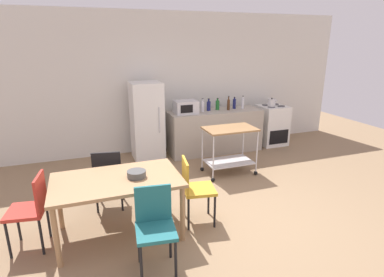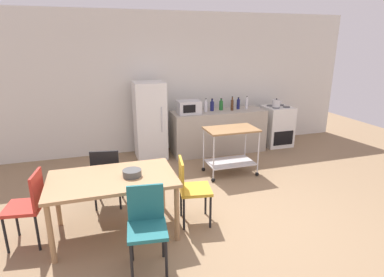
{
  "view_description": "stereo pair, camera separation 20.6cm",
  "coord_description": "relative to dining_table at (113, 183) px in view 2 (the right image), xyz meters",
  "views": [
    {
      "loc": [
        -1.79,
        -3.36,
        2.3
      ],
      "look_at": [
        -0.13,
        1.2,
        0.8
      ],
      "focal_mm": 29.43,
      "sensor_mm": 36.0,
      "label": 1
    },
    {
      "loc": [
        -1.59,
        -3.43,
        2.3
      ],
      "look_at": [
        -0.13,
        1.2,
        0.8
      ],
      "focal_mm": 29.43,
      "sensor_mm": 36.0,
      "label": 2
    }
  ],
  "objects": [
    {
      "name": "bottle_hot_sauce",
      "position": [
        2.65,
        2.42,
        0.35
      ],
      "size": [
        0.06,
        0.06,
        0.3
      ],
      "color": "#4C2D19",
      "rests_on": "kitchen_counter"
    },
    {
      "name": "chair_mustard",
      "position": [
        0.96,
        -0.06,
        -0.15
      ],
      "size": [
        0.46,
        0.46,
        0.89
      ],
      "rotation": [
        0.0,
        0.0,
        1.41
      ],
      "color": "gold",
      "rests_on": "ground_plane"
    },
    {
      "name": "bottle_soy_sauce",
      "position": [
        2.45,
        2.53,
        0.33
      ],
      "size": [
        0.08,
        0.08,
        0.25
      ],
      "color": "#1E6628",
      "rests_on": "kitchen_counter"
    },
    {
      "name": "chair_teal",
      "position": [
        0.28,
        -0.73,
        -0.15
      ],
      "size": [
        0.45,
        0.45,
        0.89
      ],
      "rotation": [
        0.0,
        0.0,
        -0.12
      ],
      "color": "#1E666B",
      "rests_on": "ground_plane"
    },
    {
      "name": "stove_oven",
      "position": [
        3.82,
        2.47,
        -0.22
      ],
      "size": [
        0.6,
        0.61,
        0.92
      ],
      "color": "white",
      "rests_on": "ground_plane"
    },
    {
      "name": "kitchen_counter",
      "position": [
        2.37,
        2.45,
        -0.22
      ],
      "size": [
        2.0,
        0.64,
        0.9
      ],
      "primitive_type": "cube",
      "color": "#A89E8E",
      "rests_on": "ground_plane"
    },
    {
      "name": "microwave",
      "position": [
        1.7,
        2.41,
        0.36
      ],
      "size": [
        0.46,
        0.35,
        0.26
      ],
      "color": "silver",
      "rests_on": "kitchen_counter"
    },
    {
      "name": "bottle_olive_oil",
      "position": [
        3.02,
        2.45,
        0.35
      ],
      "size": [
        0.06,
        0.06,
        0.28
      ],
      "color": "silver",
      "rests_on": "kitchen_counter"
    },
    {
      "name": "back_wall",
      "position": [
        1.47,
        3.05,
        0.78
      ],
      "size": [
        8.4,
        0.12,
        2.9
      ],
      "primitive_type": "cube",
      "color": "silver",
      "rests_on": "ground_plane"
    },
    {
      "name": "bottle_sesame_oil",
      "position": [
        2.08,
        2.47,
        0.34
      ],
      "size": [
        0.07,
        0.07,
        0.28
      ],
      "color": "silver",
      "rests_on": "kitchen_counter"
    },
    {
      "name": "chair_black",
      "position": [
        -0.04,
        0.69,
        -0.15
      ],
      "size": [
        0.47,
        0.47,
        0.89
      ],
      "rotation": [
        0.0,
        0.0,
        2.96
      ],
      "color": "black",
      "rests_on": "ground_plane"
    },
    {
      "name": "kettle",
      "position": [
        3.7,
        2.37,
        0.33
      ],
      "size": [
        0.24,
        0.17,
        0.19
      ],
      "color": "silver",
      "rests_on": "stove_oven"
    },
    {
      "name": "chair_red",
      "position": [
        -0.95,
        0.08,
        -0.15
      ],
      "size": [
        0.46,
        0.46,
        0.89
      ],
      "rotation": [
        0.0,
        0.0,
        -1.72
      ],
      "color": "#B72D23",
      "rests_on": "ground_plane"
    },
    {
      "name": "refrigerator",
      "position": [
        0.92,
        2.55,
        0.1
      ],
      "size": [
        0.6,
        0.63,
        1.55
      ],
      "color": "white",
      "rests_on": "ground_plane"
    },
    {
      "name": "kitchen_cart",
      "position": [
        2.12,
        1.26,
        -0.1
      ],
      "size": [
        0.91,
        0.57,
        0.85
      ],
      "color": "olive",
      "rests_on": "ground_plane"
    },
    {
      "name": "fruit_bowl",
      "position": [
        0.23,
        -0.04,
        0.12
      ],
      "size": [
        0.23,
        0.23,
        0.08
      ],
      "primitive_type": "cylinder",
      "color": "#4C4C4C",
      "rests_on": "dining_table"
    },
    {
      "name": "bottle_vinegar",
      "position": [
        2.84,
        2.52,
        0.34
      ],
      "size": [
        0.07,
        0.07,
        0.25
      ],
      "color": "navy",
      "rests_on": "kitchen_counter"
    },
    {
      "name": "bottle_wine",
      "position": [
        2.24,
        2.52,
        0.33
      ],
      "size": [
        0.08,
        0.08,
        0.26
      ],
      "color": "navy",
      "rests_on": "kitchen_counter"
    },
    {
      "name": "dining_table",
      "position": [
        0.0,
        0.0,
        0.0
      ],
      "size": [
        1.5,
        0.9,
        0.75
      ],
      "color": "#A37A51",
      "rests_on": "ground_plane"
    },
    {
      "name": "ground_plane",
      "position": [
        1.47,
        -0.15,
        -0.67
      ],
      "size": [
        12.0,
        12.0,
        0.0
      ],
      "primitive_type": "plane",
      "color": "#8C7051"
    }
  ]
}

